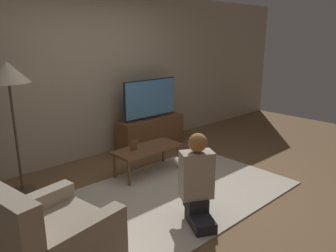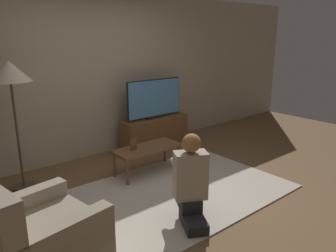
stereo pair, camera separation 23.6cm
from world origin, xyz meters
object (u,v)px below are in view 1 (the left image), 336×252
at_px(armchair, 48,247).
at_px(floor_lamp, 8,78).
at_px(person_kneeling, 197,178).
at_px(tv, 150,99).
at_px(coffee_table, 147,150).

bearing_deg(armchair, floor_lamp, -21.94).
bearing_deg(floor_lamp, person_kneeling, -59.75).
height_order(tv, armchair, tv).
xyz_separation_m(tv, floor_lamp, (-2.31, -0.21, 0.57)).
relative_size(tv, coffee_table, 1.11).
relative_size(floor_lamp, person_kneeling, 1.71).
distance_m(tv, armchair, 3.39).
height_order(armchair, person_kneeling, person_kneeling).
bearing_deg(coffee_table, person_kneeling, -106.97).
height_order(floor_lamp, armchair, floor_lamp).
bearing_deg(floor_lamp, coffee_table, -22.74).
xyz_separation_m(tv, person_kneeling, (-1.17, -2.15, -0.38)).
height_order(coffee_table, floor_lamp, floor_lamp).
distance_m(coffee_table, floor_lamp, 1.99).
bearing_deg(armchair, person_kneeling, -106.53).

